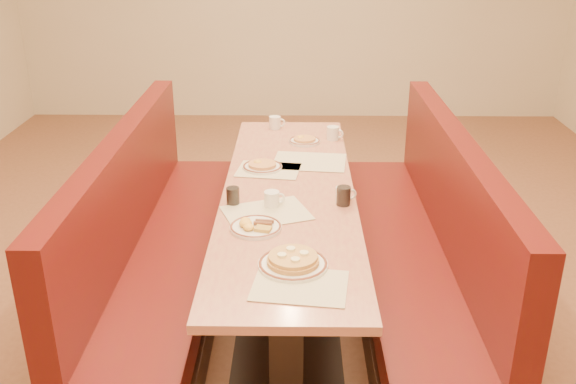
{
  "coord_description": "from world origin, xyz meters",
  "views": [
    {
      "loc": [
        0.04,
        -3.16,
        2.09
      ],
      "look_at": [
        0.0,
        -0.26,
        0.85
      ],
      "focal_mm": 40.0,
      "sensor_mm": 36.0,
      "label": 1
    }
  ],
  "objects_px": {
    "coffee_mug_b": "(272,199)",
    "pancake_plate": "(293,262)",
    "booth_right": "(420,255)",
    "coffee_mug_a": "(344,195)",
    "booth_left": "(158,253)",
    "eggs_plate": "(255,226)",
    "coffee_mug_c": "(333,133)",
    "soda_tumbler_mid": "(344,196)",
    "coffee_mug_d": "(275,122)",
    "soda_tumbler_near": "(233,196)",
    "diner_table": "(289,252)"
  },
  "relations": [
    {
      "from": "booth_right",
      "to": "coffee_mug_a",
      "type": "distance_m",
      "value": 0.64
    },
    {
      "from": "diner_table",
      "to": "coffee_mug_c",
      "type": "xyz_separation_m",
      "value": [
        0.28,
        0.87,
        0.42
      ]
    },
    {
      "from": "coffee_mug_d",
      "to": "soda_tumbler_near",
      "type": "height_order",
      "value": "soda_tumbler_near"
    },
    {
      "from": "booth_left",
      "to": "coffee_mug_d",
      "type": "distance_m",
      "value": 1.34
    },
    {
      "from": "soda_tumbler_mid",
      "to": "eggs_plate",
      "type": "bearing_deg",
      "value": -146.46
    },
    {
      "from": "coffee_mug_a",
      "to": "soda_tumbler_mid",
      "type": "relative_size",
      "value": 1.12
    },
    {
      "from": "pancake_plate",
      "to": "soda_tumbler_near",
      "type": "height_order",
      "value": "soda_tumbler_near"
    },
    {
      "from": "booth_left",
      "to": "soda_tumbler_mid",
      "type": "xyz_separation_m",
      "value": [
        1.01,
        -0.19,
        0.44
      ]
    },
    {
      "from": "pancake_plate",
      "to": "coffee_mug_b",
      "type": "distance_m",
      "value": 0.62
    },
    {
      "from": "coffee_mug_d",
      "to": "eggs_plate",
      "type": "bearing_deg",
      "value": -87.98
    },
    {
      "from": "booth_left",
      "to": "booth_right",
      "type": "bearing_deg",
      "value": 0.0
    },
    {
      "from": "booth_right",
      "to": "coffee_mug_a",
      "type": "bearing_deg",
      "value": -160.39
    },
    {
      "from": "coffee_mug_a",
      "to": "coffee_mug_c",
      "type": "xyz_separation_m",
      "value": [
        0.0,
        1.03,
        0.0
      ]
    },
    {
      "from": "coffee_mug_a",
      "to": "soda_tumbler_mid",
      "type": "height_order",
      "value": "soda_tumbler_mid"
    },
    {
      "from": "coffee_mug_c",
      "to": "coffee_mug_a",
      "type": "bearing_deg",
      "value": -68.94
    },
    {
      "from": "diner_table",
      "to": "coffee_mug_b",
      "type": "xyz_separation_m",
      "value": [
        -0.08,
        -0.21,
        0.42
      ]
    },
    {
      "from": "soda_tumbler_near",
      "to": "soda_tumbler_mid",
      "type": "distance_m",
      "value": 0.56
    },
    {
      "from": "diner_table",
      "to": "soda_tumbler_near",
      "type": "xyz_separation_m",
      "value": [
        -0.28,
        -0.19,
        0.42
      ]
    },
    {
      "from": "pancake_plate",
      "to": "soda_tumbler_near",
      "type": "distance_m",
      "value": 0.71
    },
    {
      "from": "coffee_mug_b",
      "to": "coffee_mug_c",
      "type": "height_order",
      "value": "coffee_mug_c"
    },
    {
      "from": "eggs_plate",
      "to": "coffee_mug_c",
      "type": "relative_size",
      "value": 2.17
    },
    {
      "from": "booth_left",
      "to": "eggs_plate",
      "type": "bearing_deg",
      "value": -39.11
    },
    {
      "from": "booth_right",
      "to": "soda_tumbler_mid",
      "type": "bearing_deg",
      "value": -157.69
    },
    {
      "from": "booth_left",
      "to": "coffee_mug_d",
      "type": "bearing_deg",
      "value": 60.3
    },
    {
      "from": "pancake_plate",
      "to": "coffee_mug_c",
      "type": "bearing_deg",
      "value": 81.41
    },
    {
      "from": "eggs_plate",
      "to": "soda_tumbler_mid",
      "type": "relative_size",
      "value": 2.49
    },
    {
      "from": "booth_left",
      "to": "soda_tumbler_mid",
      "type": "height_order",
      "value": "booth_left"
    },
    {
      "from": "diner_table",
      "to": "booth_right",
      "type": "height_order",
      "value": "booth_right"
    },
    {
      "from": "coffee_mug_c",
      "to": "coffee_mug_b",
      "type": "bearing_deg",
      "value": -87.5
    },
    {
      "from": "booth_left",
      "to": "pancake_plate",
      "type": "bearing_deg",
      "value": -47.27
    },
    {
      "from": "diner_table",
      "to": "coffee_mug_d",
      "type": "bearing_deg",
      "value": 95.46
    },
    {
      "from": "booth_right",
      "to": "coffee_mug_a",
      "type": "height_order",
      "value": "booth_right"
    },
    {
      "from": "coffee_mug_b",
      "to": "pancake_plate",
      "type": "bearing_deg",
      "value": -96.41
    },
    {
      "from": "booth_left",
      "to": "soda_tumbler_mid",
      "type": "distance_m",
      "value": 1.12
    },
    {
      "from": "booth_left",
      "to": "coffee_mug_a",
      "type": "distance_m",
      "value": 1.12
    },
    {
      "from": "diner_table",
      "to": "coffee_mug_a",
      "type": "height_order",
      "value": "coffee_mug_a"
    },
    {
      "from": "pancake_plate",
      "to": "coffee_mug_a",
      "type": "distance_m",
      "value": 0.71
    },
    {
      "from": "pancake_plate",
      "to": "eggs_plate",
      "type": "relative_size",
      "value": 1.2
    },
    {
      "from": "booth_left",
      "to": "soda_tumbler_near",
      "type": "height_order",
      "value": "booth_left"
    },
    {
      "from": "coffee_mug_b",
      "to": "coffee_mug_d",
      "type": "height_order",
      "value": "coffee_mug_d"
    },
    {
      "from": "coffee_mug_d",
      "to": "booth_left",
      "type": "bearing_deg",
      "value": -115.97
    },
    {
      "from": "booth_right",
      "to": "soda_tumbler_near",
      "type": "xyz_separation_m",
      "value": [
        -1.01,
        -0.19,
        0.43
      ]
    },
    {
      "from": "eggs_plate",
      "to": "soda_tumbler_mid",
      "type": "xyz_separation_m",
      "value": [
        0.43,
        0.29,
        0.03
      ]
    },
    {
      "from": "pancake_plate",
      "to": "soda_tumbler_mid",
      "type": "xyz_separation_m",
      "value": [
        0.25,
        0.64,
        0.03
      ]
    },
    {
      "from": "pancake_plate",
      "to": "coffee_mug_b",
      "type": "xyz_separation_m",
      "value": [
        -0.11,
        0.61,
        0.02
      ]
    },
    {
      "from": "pancake_plate",
      "to": "eggs_plate",
      "type": "xyz_separation_m",
      "value": [
        -0.18,
        0.35,
        -0.01
      ]
    },
    {
      "from": "diner_table",
      "to": "booth_left",
      "type": "relative_size",
      "value": 1.0
    },
    {
      "from": "booth_right",
      "to": "soda_tumbler_mid",
      "type": "height_order",
      "value": "booth_right"
    },
    {
      "from": "coffee_mug_a",
      "to": "diner_table",
      "type": "bearing_deg",
      "value": 134.15
    },
    {
      "from": "coffee_mug_a",
      "to": "soda_tumbler_near",
      "type": "distance_m",
      "value": 0.56
    }
  ]
}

